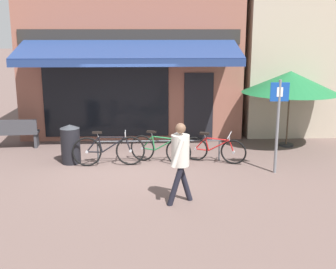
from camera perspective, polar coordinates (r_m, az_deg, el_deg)
The scene contains 12 objects.
ground_plane at distance 10.80m, azimuth -5.24°, elevation -4.19°, with size 160.00×160.00×0.00m, color brown.
shop_front at distance 14.32m, azimuth -4.88°, elevation 11.61°, with size 6.92×4.70×5.60m.
neighbour_building at distance 16.08m, azimuth 20.68°, elevation 11.48°, with size 6.26×4.00×5.85m.
bike_rack_rail at distance 10.96m, azimuth -1.23°, elevation -1.29°, with size 3.28×0.04×0.57m.
bicycle_black at distance 10.76m, azimuth -8.06°, elevation -2.13°, with size 1.84×0.52×0.89m.
bicycle_green at distance 10.88m, azimuth -1.09°, elevation -1.96°, with size 1.59×0.77×0.83m.
bicycle_red at distance 10.94m, azimuth 6.25°, elevation -2.01°, with size 1.60×0.79×0.82m.
pedestrian_adult at distance 8.17m, azimuth 1.68°, elevation -2.80°, with size 0.55×0.61×1.64m.
litter_bin at distance 11.10m, azimuth -13.07°, elevation -1.25°, with size 0.50×0.50×1.02m.
parking_sign at distance 10.18m, azimuth 14.69°, elevation 2.36°, with size 0.44×0.07×2.24m.
cafe_parasol at distance 12.73m, azimuth 16.24°, elevation 6.82°, with size 2.78×2.78×2.22m.
park_bench at distance 13.04m, azimuth -20.63°, elevation 0.22°, with size 1.63×0.56×0.87m.
Camera 1 is at (0.53, -10.26, 3.30)m, focal length 45.00 mm.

